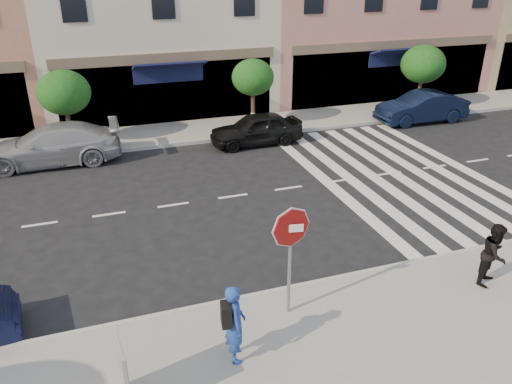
# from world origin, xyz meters

# --- Properties ---
(ground) EXTENTS (120.00, 120.00, 0.00)m
(ground) POSITION_xyz_m (0.00, 0.00, 0.00)
(ground) COLOR black
(ground) RESTS_ON ground
(sidewalk_near) EXTENTS (60.00, 4.50, 0.15)m
(sidewalk_near) POSITION_xyz_m (0.00, -3.75, 0.07)
(sidewalk_near) COLOR gray
(sidewalk_near) RESTS_ON ground
(sidewalk_far) EXTENTS (60.00, 3.00, 0.15)m
(sidewalk_far) POSITION_xyz_m (0.00, 11.00, 0.07)
(sidewalk_far) COLOR gray
(sidewalk_far) RESTS_ON ground
(street_tree_wb) EXTENTS (2.10, 2.10, 3.06)m
(street_tree_wb) POSITION_xyz_m (-5.00, 10.80, 2.31)
(street_tree_wb) COLOR #473323
(street_tree_wb) RESTS_ON sidewalk_far
(street_tree_c) EXTENTS (1.90, 1.90, 3.04)m
(street_tree_c) POSITION_xyz_m (3.00, 10.80, 2.36)
(street_tree_c) COLOR #473323
(street_tree_c) RESTS_ON sidewalk_far
(street_tree_ea) EXTENTS (2.20, 2.20, 3.19)m
(street_tree_ea) POSITION_xyz_m (12.00, 10.80, 2.39)
(street_tree_ea) COLOR #473323
(street_tree_ea) RESTS_ON sidewalk_far
(stop_sign) EXTENTS (0.89, 0.22, 2.56)m
(stop_sign) POSITION_xyz_m (-0.61, -2.32, 2.00)
(stop_sign) COLOR gray
(stop_sign) RESTS_ON sidewalk_near
(photographer) EXTENTS (0.48, 0.65, 1.64)m
(photographer) POSITION_xyz_m (-2.10, -3.27, 0.97)
(photographer) COLOR navy
(photographer) RESTS_ON sidewalk_near
(walker) EXTENTS (0.95, 0.89, 1.56)m
(walker) POSITION_xyz_m (4.34, -2.86, 0.93)
(walker) COLOR black
(walker) RESTS_ON sidewalk_near
(poster_board) EXTENTS (0.34, 0.88, 1.34)m
(poster_board) POSITION_xyz_m (-4.21, -3.71, 0.80)
(poster_board) COLOR beige
(poster_board) RESTS_ON sidewalk_near
(car_far_left) EXTENTS (5.18, 2.18, 1.49)m
(car_far_left) POSITION_xyz_m (-5.70, 9.10, 0.75)
(car_far_left) COLOR #9A999E
(car_far_left) RESTS_ON ground
(car_far_mid) EXTENTS (3.95, 1.66, 1.33)m
(car_far_mid) POSITION_xyz_m (2.43, 8.68, 0.67)
(car_far_mid) COLOR black
(car_far_mid) RESTS_ON ground
(car_far_right) EXTENTS (4.44, 1.63, 1.45)m
(car_far_right) POSITION_xyz_m (10.96, 9.10, 0.73)
(car_far_right) COLOR black
(car_far_right) RESTS_ON ground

